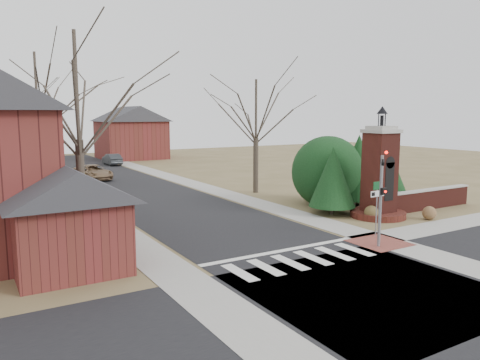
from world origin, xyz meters
TOP-DOWN VIEW (x-y plane):
  - ground at (0.00, 0.00)m, footprint 120.00×120.00m
  - main_street at (0.00, 22.00)m, footprint 8.00×70.00m
  - cross_street at (0.00, -3.00)m, footprint 120.00×8.00m
  - crosswalk_zone at (0.00, 0.80)m, footprint 8.00×2.20m
  - stop_bar at (0.00, 2.30)m, footprint 8.00×0.35m
  - sidewalk_right_main at (5.20, 22.00)m, footprint 2.00×60.00m
  - sidewalk_left at (-5.20, 22.00)m, footprint 2.00×60.00m
  - curb_apron at (4.80, 1.00)m, footprint 2.40×2.40m
  - traffic_signal_pole at (4.30, 0.57)m, footprint 0.28×0.41m
  - sign_post at (5.59, 1.99)m, footprint 0.90×0.07m
  - brick_gate_monument at (9.00, 4.99)m, footprint 3.20×3.20m
  - brick_garden_wall at (13.50, 5.00)m, footprint 7.50×0.50m
  - garage_left at (-8.52, 4.49)m, footprint 4.80×4.80m
  - house_distant_right at (7.99, 47.99)m, footprint 8.80×8.80m
  - evergreen_near at (7.20, 7.00)m, footprint 2.80×2.80m
  - evergreen_mid at (10.50, 8.20)m, footprint 3.40×3.40m
  - evergreen_far at (12.50, 7.20)m, footprint 2.40×2.40m
  - evergreen_mass at (9.00, 9.50)m, footprint 4.80×4.80m
  - bare_tree_0 at (-7.00, 9.00)m, footprint 8.05×8.05m
  - bare_tree_1 at (-7.00, 22.00)m, footprint 8.40×8.40m
  - bare_tree_2 at (-7.50, 35.00)m, footprint 7.35×7.35m
  - bare_tree_3 at (7.50, 16.00)m, footprint 7.00×7.00m
  - pickup_truck at (-1.60, 29.55)m, footprint 3.10×5.28m
  - distant_car at (3.40, 41.08)m, footprint 1.48×4.08m
  - dry_shrub_left at (8.05, 4.60)m, footprint 0.85×0.85m
  - dry_shrub_right at (11.00, 3.00)m, footprint 0.78×0.78m

SIDE VIEW (x-z plane):
  - ground at x=0.00m, z-range 0.00..0.00m
  - main_street at x=0.00m, z-range 0.00..0.01m
  - cross_street at x=0.00m, z-range 0.00..0.01m
  - crosswalk_zone at x=0.00m, z-range 0.00..0.02m
  - stop_bar at x=0.00m, z-range 0.00..0.02m
  - sidewalk_right_main at x=5.20m, z-range 0.00..0.02m
  - sidewalk_left at x=-5.20m, z-range 0.00..0.02m
  - curb_apron at x=4.80m, z-range 0.00..0.02m
  - dry_shrub_right at x=11.00m, z-range 0.00..0.78m
  - dry_shrub_left at x=8.05m, z-range 0.00..0.85m
  - brick_garden_wall at x=13.50m, z-range 0.01..1.31m
  - distant_car at x=3.40m, z-range 0.00..1.34m
  - pickup_truck at x=-1.60m, z-range 0.00..1.38m
  - evergreen_far at x=12.50m, z-range 0.25..3.55m
  - sign_post at x=5.59m, z-range 0.57..3.32m
  - brick_gate_monument at x=9.00m, z-range -1.07..5.40m
  - garage_left at x=-8.52m, z-range 0.09..4.38m
  - evergreen_near at x=7.20m, z-range 0.25..4.35m
  - evergreen_mass at x=9.00m, z-range 0.00..4.80m
  - traffic_signal_pole at x=4.30m, z-range 0.34..4.84m
  - evergreen_mid at x=10.50m, z-range 0.25..4.95m
  - house_distant_right at x=7.99m, z-range 0.00..7.30m
  - bare_tree_3 at x=7.50m, z-range 1.84..11.54m
  - bare_tree_2 at x=-7.50m, z-range 1.93..12.12m
  - bare_tree_0 at x=-7.00m, z-range 2.12..13.27m
  - bare_tree_1 at x=-7.00m, z-range 2.21..13.85m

